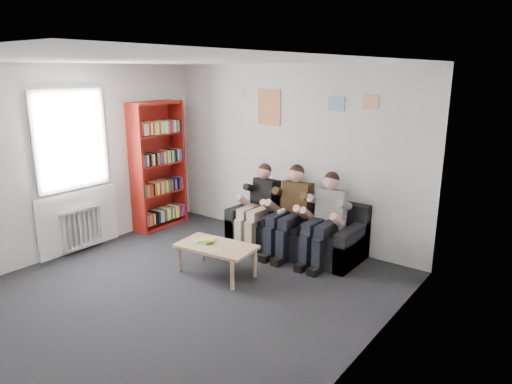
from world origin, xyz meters
TOP-DOWN VIEW (x-y plane):
  - room_shell at (0.00, 0.00)m, footprint 5.00×5.00m
  - sofa at (0.37, 2.12)m, footprint 2.02×0.83m
  - bookshelf at (-2.06, 1.65)m, footprint 0.32×0.95m
  - coffee_table at (-0.01, 0.77)m, footprint 1.01×0.56m
  - game_cases at (-0.19, 0.75)m, footprint 0.23×0.20m
  - person_left at (-0.20, 1.93)m, footprint 0.39×0.83m
  - person_middle at (0.37, 1.92)m, footprint 0.41×0.88m
  - person_right at (0.93, 1.93)m, footprint 0.40×0.85m
  - radiator at (-2.15, 0.20)m, footprint 0.10×0.64m
  - window at (-2.22, 0.20)m, footprint 0.05×1.30m
  - poster_large at (-0.40, 2.49)m, footprint 0.42×0.01m
  - poster_blue at (0.75, 2.49)m, footprint 0.25×0.01m
  - poster_pink at (1.25, 2.49)m, footprint 0.22×0.01m
  - poster_sign at (-1.00, 2.49)m, footprint 0.20×0.01m

SIDE VIEW (x-z plane):
  - sofa at x=0.37m, z-range -0.11..0.67m
  - radiator at x=-2.15m, z-range 0.05..0.65m
  - coffee_table at x=-0.01m, z-range 0.15..0.56m
  - game_cases at x=-0.19m, z-range 0.41..0.45m
  - person_left at x=-0.20m, z-range -0.01..1.25m
  - person_right at x=0.93m, z-range -0.01..1.26m
  - person_middle at x=0.37m, z-range -0.01..1.29m
  - window at x=-2.22m, z-range -0.15..2.21m
  - bookshelf at x=-2.06m, z-range 0.00..2.12m
  - room_shell at x=0.00m, z-range -1.15..3.85m
  - poster_large at x=-0.40m, z-range 1.77..2.32m
  - poster_blue at x=0.75m, z-range 2.05..2.25m
  - poster_pink at x=1.25m, z-range 2.11..2.29m
  - poster_sign at x=-1.00m, z-range 2.18..2.32m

